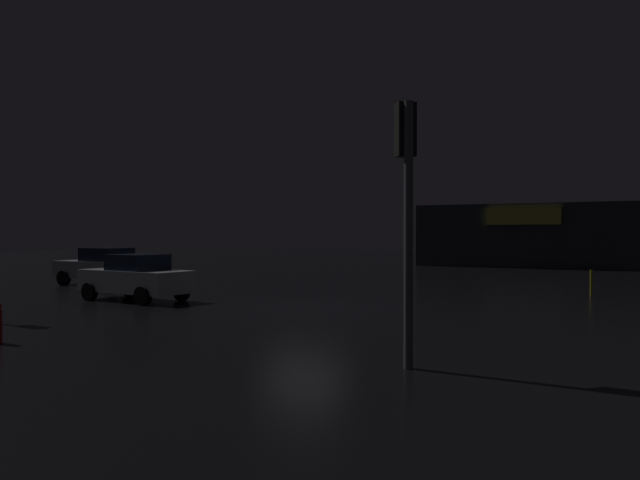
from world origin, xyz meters
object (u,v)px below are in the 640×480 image
object	(u,v)px
traffic_signal_main	(407,185)
car_near	(136,278)
car_far	(104,267)
store_building	(537,235)

from	to	relation	value
traffic_signal_main	car_near	distance (m)	13.29
car_near	car_far	bearing A→B (deg)	146.08
store_building	car_far	bearing A→B (deg)	-116.18
car_near	car_far	size ratio (longest dim) A/B	0.95
car_far	car_near	bearing A→B (deg)	-33.92
store_building	car_far	distance (m)	30.04
store_building	car_far	xyz separation A→B (m)	(-13.24, -26.93, -1.28)
traffic_signal_main	car_near	bearing A→B (deg)	154.67
store_building	traffic_signal_main	bearing A→B (deg)	-83.10
traffic_signal_main	car_far	xyz separation A→B (m)	(-17.65, 9.51, -2.28)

